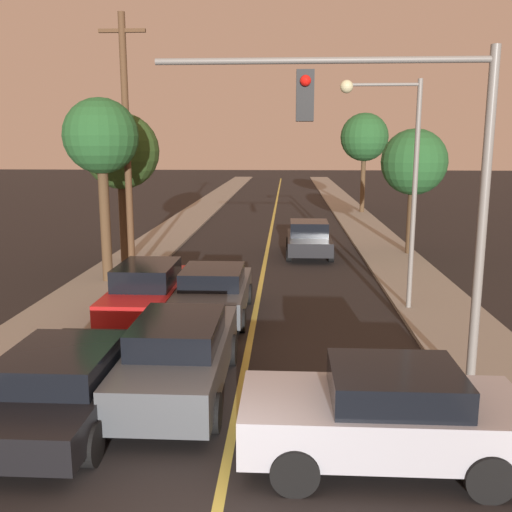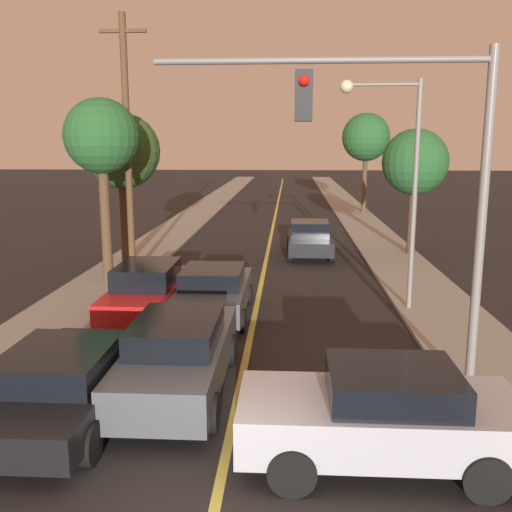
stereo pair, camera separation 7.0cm
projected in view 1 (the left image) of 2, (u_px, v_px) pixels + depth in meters
name	position (u px, v px, depth m)	size (l,w,h in m)	color
road_surface	(275.00, 209.00, 42.40)	(8.21, 80.00, 0.01)	black
sidewalk_left	(204.00, 208.00, 42.68)	(2.50, 80.00, 0.12)	gray
sidewalk_right	(347.00, 209.00, 42.11)	(2.50, 80.00, 0.12)	gray
car_near_lane_front	(180.00, 354.00, 11.00)	(1.90, 4.83, 1.57)	#474C51
car_near_lane_second	(214.00, 291.00, 15.97)	(1.98, 4.31, 1.43)	#474C51
car_outer_lane_front	(65.00, 381.00, 9.95)	(2.06, 4.66, 1.37)	black
car_outer_lane_second	(149.00, 289.00, 15.94)	(1.86, 4.82, 1.55)	red
car_far_oncoming	(309.00, 239.00, 24.74)	(1.96, 4.21, 1.49)	black
car_crossing_right	(384.00, 414.00, 8.57)	(4.25, 1.99, 1.54)	#A5A8B2
traffic_signal_mast	(406.00, 159.00, 10.41)	(6.12, 0.42, 6.39)	slate
streetlamp_right	(395.00, 161.00, 15.84)	(2.23, 0.36, 6.41)	slate
utility_pole_left	(127.00, 144.00, 19.81)	(1.60, 0.24, 9.00)	#513823
tree_left_near	(121.00, 152.00, 22.25)	(2.96, 2.96, 5.88)	#3D2B1C
tree_left_far	(101.00, 139.00, 18.92)	(2.50, 2.50, 6.19)	#4C3823
tree_right_near	(364.00, 138.00, 38.76)	(3.25, 3.25, 6.74)	#4C3823
tree_right_far	(414.00, 163.00, 24.07)	(2.78, 2.78, 5.31)	#4C3823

